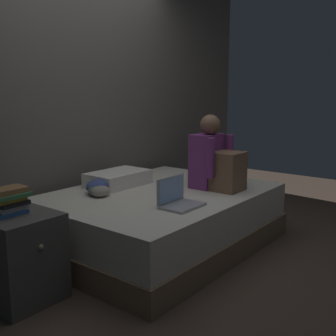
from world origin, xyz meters
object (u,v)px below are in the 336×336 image
object	(u,v)px
pillow	(118,178)
book_stack	(9,201)
bed	(160,219)
nightstand	(21,258)
person_sitting	(215,161)
laptop	(178,199)
clothes_pile	(98,188)

from	to	relation	value
pillow	book_stack	bearing A→B (deg)	-166.65
bed	book_stack	bearing A→B (deg)	173.55
nightstand	person_sitting	bearing A→B (deg)	-13.55
bed	nightstand	world-z (taller)	nightstand
nightstand	pillow	distance (m)	1.32
nightstand	laptop	bearing A→B (deg)	-26.02
bed	person_sitting	size ratio (longest dim) A/B	3.05
pillow	bed	bearing A→B (deg)	-82.81
person_sitting	pillow	world-z (taller)	person_sitting
bed	clothes_pile	bearing A→B (deg)	140.43
bed	laptop	world-z (taller)	laptop
bed	laptop	distance (m)	0.58
nightstand	laptop	world-z (taller)	laptop
laptop	clothes_pile	size ratio (longest dim) A/B	1.20
nightstand	person_sitting	world-z (taller)	person_sitting
clothes_pile	bed	bearing A→B (deg)	-39.57
person_sitting	pillow	distance (m)	0.91
bed	laptop	size ratio (longest dim) A/B	6.25
nightstand	person_sitting	xyz separation A→B (m)	(1.70, -0.41, 0.45)
book_stack	clothes_pile	size ratio (longest dim) A/B	0.88
nightstand	book_stack	xyz separation A→B (m)	(-0.02, 0.05, 0.38)
book_stack	person_sitting	bearing A→B (deg)	-15.06
book_stack	clothes_pile	world-z (taller)	book_stack
pillow	clothes_pile	world-z (taller)	pillow
bed	clothes_pile	size ratio (longest dim) A/B	7.52
bed	clothes_pile	world-z (taller)	clothes_pile
person_sitting	book_stack	xyz separation A→B (m)	(-1.72, 0.46, -0.08)
bed	pillow	world-z (taller)	pillow
laptop	pillow	bearing A→B (deg)	75.44
nightstand	clothes_pile	distance (m)	0.96
person_sitting	clothes_pile	bearing A→B (deg)	141.03
nightstand	person_sitting	size ratio (longest dim) A/B	0.88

